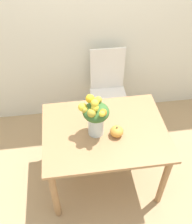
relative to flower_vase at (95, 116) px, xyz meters
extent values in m
plane|color=tan|center=(0.09, 0.02, -0.94)|extent=(12.00, 12.00, 0.00)
cube|color=silver|center=(0.09, 1.11, 0.41)|extent=(8.00, 0.06, 2.70)
cube|color=#9E754C|center=(0.09, 0.02, -0.22)|extent=(1.11, 0.85, 0.03)
cylinder|color=#9E754C|center=(-0.41, -0.35, -0.59)|extent=(0.06, 0.06, 0.70)
cylinder|color=#9E754C|center=(0.58, -0.35, -0.59)|extent=(0.06, 0.06, 0.70)
cylinder|color=#9E754C|center=(-0.41, 0.38, -0.59)|extent=(0.06, 0.06, 0.70)
cylinder|color=#9E754C|center=(0.58, 0.38, -0.59)|extent=(0.06, 0.06, 0.70)
cylinder|color=silver|center=(0.01, 0.00, -0.11)|extent=(0.14, 0.14, 0.20)
cylinder|color=silver|center=(0.01, 0.00, -0.17)|extent=(0.12, 0.12, 0.08)
cylinder|color=#38662D|center=(0.03, 0.00, -0.07)|extent=(0.01, 0.00, 0.25)
cylinder|color=#38662D|center=(0.01, 0.03, -0.07)|extent=(0.01, 0.01, 0.25)
cylinder|color=#38662D|center=(-0.02, 0.02, -0.07)|extent=(0.01, 0.01, 0.25)
cylinder|color=#38662D|center=(-0.02, -0.01, -0.07)|extent=(0.01, 0.01, 0.25)
cylinder|color=#38662D|center=(0.01, -0.02, -0.07)|extent=(0.01, 0.01, 0.25)
ellipsoid|color=#38662D|center=(0.01, 0.00, 0.04)|extent=(0.22, 0.22, 0.13)
sphere|color=yellow|center=(0.00, 0.00, 0.15)|extent=(0.06, 0.06, 0.06)
sphere|color=yellow|center=(-0.01, -0.03, 0.17)|extent=(0.06, 0.06, 0.06)
sphere|color=yellow|center=(-0.01, -0.04, 0.13)|extent=(0.06, 0.06, 0.06)
sphere|color=yellow|center=(0.04, -0.10, 0.12)|extent=(0.05, 0.05, 0.05)
sphere|color=#AD9E33|center=(-0.08, 0.00, 0.08)|extent=(0.06, 0.06, 0.06)
sphere|color=#AD9E33|center=(0.03, 0.06, 0.12)|extent=(0.06, 0.06, 0.06)
sphere|color=yellow|center=(-0.10, 0.03, 0.09)|extent=(0.07, 0.07, 0.07)
sphere|color=yellow|center=(0.01, 0.00, 0.16)|extent=(0.06, 0.06, 0.06)
sphere|color=orange|center=(0.05, -0.06, 0.09)|extent=(0.06, 0.06, 0.06)
sphere|color=#AD9E33|center=(-0.04, -0.06, 0.10)|extent=(0.07, 0.07, 0.07)
sphere|color=yellow|center=(-0.04, 0.04, 0.16)|extent=(0.07, 0.07, 0.07)
ellipsoid|color=gold|center=(0.18, -0.05, -0.16)|extent=(0.12, 0.12, 0.09)
cylinder|color=brown|center=(0.18, -0.05, -0.11)|extent=(0.02, 0.02, 0.02)
cube|color=white|center=(0.27, 0.76, -0.50)|extent=(0.42, 0.42, 0.02)
cylinder|color=white|center=(0.10, 0.59, -0.72)|extent=(0.04, 0.04, 0.43)
cylinder|color=white|center=(0.44, 0.59, -0.72)|extent=(0.04, 0.04, 0.43)
cylinder|color=white|center=(0.10, 0.93, -0.72)|extent=(0.04, 0.04, 0.43)
cylinder|color=white|center=(0.44, 0.93, -0.72)|extent=(0.04, 0.04, 0.43)
cube|color=white|center=(0.27, 0.96, -0.22)|extent=(0.40, 0.02, 0.54)
camera|label=1|loc=(-0.21, -1.53, 1.53)|focal=42.00mm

